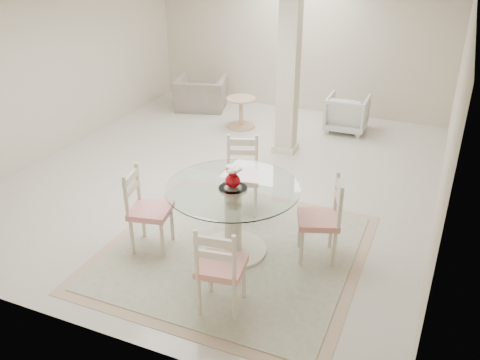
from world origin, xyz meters
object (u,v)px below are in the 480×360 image
at_px(side_table, 241,114).
at_px(dining_chair_north, 242,169).
at_px(dining_table, 233,220).
at_px(red_vase, 233,176).
at_px(dining_chair_east, 325,214).
at_px(armchair_white, 347,113).
at_px(column, 289,72).
at_px(dining_chair_south, 219,263).
at_px(dining_chair_west, 144,204).
at_px(recliner_taupe, 200,94).

bearing_deg(side_table, dining_chair_north, -66.91).
distance_m(dining_table, red_vase, 0.55).
bearing_deg(dining_table, dining_chair_east, 17.20).
bearing_deg(armchair_white, dining_chair_north, 78.24).
height_order(red_vase, side_table, red_vase).
bearing_deg(dining_table, column, 97.26).
distance_m(red_vase, side_table, 4.19).
bearing_deg(armchair_white, column, 59.49).
bearing_deg(dining_chair_south, dining_chair_north, -81.45).
bearing_deg(dining_table, side_table, 111.64).
bearing_deg(column, dining_chair_west, -99.73).
relative_size(red_vase, dining_chair_west, 0.23).
distance_m(dining_chair_south, armchair_white, 5.40).
height_order(dining_table, dining_chair_south, dining_chair_south).
height_order(red_vase, armchair_white, red_vase).
bearing_deg(red_vase, dining_table, 146.31).
bearing_deg(dining_chair_east, column, -173.81).
bearing_deg(dining_chair_north, red_vase, -92.92).
bearing_deg(recliner_taupe, dining_chair_west, 93.88).
relative_size(dining_table, side_table, 2.61).
bearing_deg(column, dining_chair_north, -87.50).
xyz_separation_m(red_vase, side_table, (-1.52, 3.83, -0.72)).
relative_size(dining_chair_west, dining_chair_south, 1.01).
relative_size(dining_chair_west, side_table, 1.94).
relative_size(column, recliner_taupe, 2.66).
relative_size(recliner_taupe, side_table, 1.79).
relative_size(dining_chair_north, armchair_white, 1.51).
height_order(dining_table, dining_chair_west, dining_chair_west).
distance_m(dining_chair_north, recliner_taupe, 4.24).
distance_m(column, dining_chair_east, 3.22).
xyz_separation_m(dining_table, armchair_white, (0.34, 4.42, -0.10)).
bearing_deg(dining_chair_north, dining_chair_east, -48.10).
relative_size(dining_table, dining_chair_south, 1.36).
relative_size(dining_table, recliner_taupe, 1.46).
distance_m(red_vase, recliner_taupe, 5.26).
xyz_separation_m(dining_chair_east, dining_chair_west, (-1.95, -0.59, -0.00)).
height_order(column, side_table, column).
height_order(dining_chair_north, dining_chair_west, dining_chair_north).
xyz_separation_m(column, dining_table, (0.40, -3.11, -0.91)).
height_order(dining_chair_north, recliner_taupe, dining_chair_north).
bearing_deg(side_table, dining_chair_west, -82.53).
bearing_deg(dining_table, armchair_white, 85.54).
bearing_deg(dining_chair_east, side_table, -164.60).
xyz_separation_m(dining_chair_east, dining_chair_south, (-0.69, -1.28, -0.01)).
distance_m(column, dining_chair_north, 2.26).
height_order(column, dining_chair_west, column).
distance_m(dining_chair_east, side_table, 4.33).
height_order(dining_table, red_vase, red_vase).
height_order(dining_chair_south, recliner_taupe, dining_chair_south).
bearing_deg(side_table, armchair_white, 17.57).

